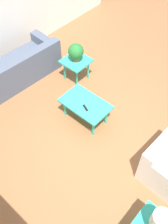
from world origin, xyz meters
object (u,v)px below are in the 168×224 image
coffee_table (85,105)px  table_lamp (160,221)px  side_table_plant (76,63)px  sofa (19,68)px  potted_plant (76,52)px

coffee_table → table_lamp: 2.47m
coffee_table → side_table_plant: side_table_plant is taller
sofa → coffee_table: size_ratio=2.06×
sofa → potted_plant: (-0.98, -0.82, 0.47)m
coffee_table → table_lamp: (-2.17, 1.09, 0.45)m
coffee_table → potted_plant: size_ratio=2.31×
potted_plant → table_lamp: size_ratio=0.84×
coffee_table → table_lamp: table_lamp is taller
sofa → table_lamp: size_ratio=3.99×
side_table_plant → table_lamp: table_lamp is taller
sofa → side_table_plant: 1.29m
coffee_table → side_table_plant: bearing=-38.8°
side_table_plant → potted_plant: (0.00, 0.00, 0.30)m
side_table_plant → table_lamp: bearing=149.4°
sofa → coffee_table: (-1.90, -0.08, 0.12)m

